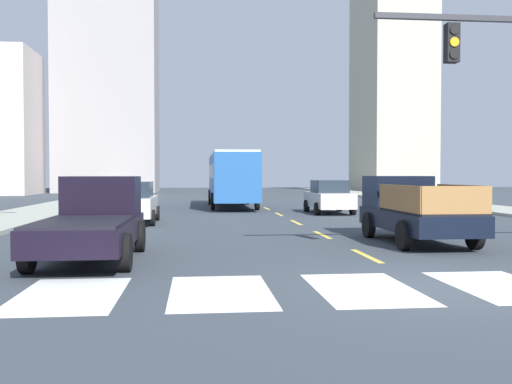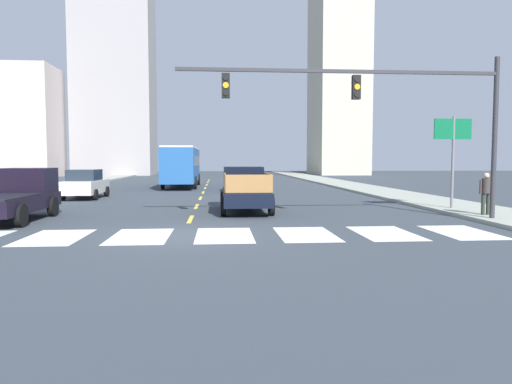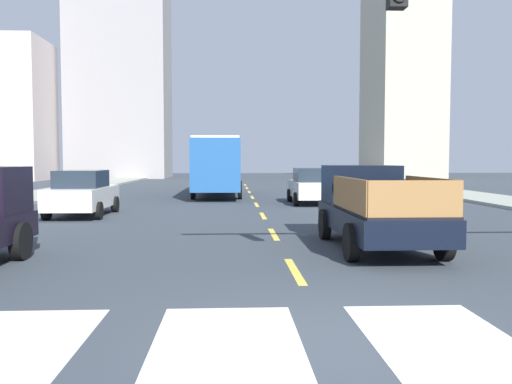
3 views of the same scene
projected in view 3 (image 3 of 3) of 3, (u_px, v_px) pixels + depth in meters
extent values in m
plane|color=#343C43|center=(336.00, 343.00, 6.11)|extent=(160.00, 160.00, 0.00)
cube|color=silver|center=(2.00, 348.00, 5.93)|extent=(1.72, 3.00, 0.01)
cube|color=silver|center=(227.00, 345.00, 6.05)|extent=(1.72, 3.00, 0.01)
cube|color=silver|center=(444.00, 341.00, 6.17)|extent=(1.72, 3.00, 0.01)
cube|color=#E2C345|center=(295.00, 271.00, 10.09)|extent=(0.16, 2.40, 0.01)
cube|color=#E2C345|center=(274.00, 234.00, 15.08)|extent=(0.16, 2.40, 0.01)
cube|color=#E2C345|center=(263.00, 216.00, 20.07)|extent=(0.16, 2.40, 0.01)
cube|color=#E2C345|center=(257.00, 205.00, 25.05)|extent=(0.16, 2.40, 0.01)
cube|color=#E2C345|center=(252.00, 197.00, 30.04)|extent=(0.16, 2.40, 0.01)
cube|color=#E2C345|center=(249.00, 192.00, 35.02)|extent=(0.16, 2.40, 0.01)
cube|color=#E2C345|center=(247.00, 188.00, 40.01)|extent=(0.16, 2.40, 0.01)
cube|color=#E2C345|center=(245.00, 185.00, 44.99)|extent=(0.16, 2.40, 0.01)
cube|color=black|center=(377.00, 220.00, 12.60)|extent=(1.96, 5.20, 0.56)
cube|color=black|center=(360.00, 184.00, 14.25)|extent=(1.84, 1.60, 1.00)
cube|color=#19232D|center=(357.00, 177.00, 14.67)|extent=(1.72, 0.08, 0.56)
cube|color=black|center=(390.00, 211.00, 11.63)|extent=(1.84, 3.30, 0.06)
cylinder|color=black|center=(325.00, 224.00, 14.12)|extent=(0.22, 0.80, 0.80)
cylinder|color=black|center=(397.00, 224.00, 14.22)|extent=(0.22, 0.80, 0.80)
cylinder|color=black|center=(351.00, 242.00, 11.01)|extent=(0.22, 0.80, 0.80)
cylinder|color=black|center=(444.00, 242.00, 11.10)|extent=(0.22, 0.80, 0.80)
cube|color=olive|center=(349.00, 194.00, 11.57)|extent=(0.06, 3.17, 0.70)
cube|color=olive|center=(430.00, 193.00, 11.65)|extent=(0.06, 3.17, 0.70)
cube|color=olive|center=(415.00, 199.00, 10.03)|extent=(1.80, 0.06, 0.70)
cylinder|color=black|center=(21.00, 241.00, 11.17)|extent=(0.22, 0.80, 0.80)
cube|color=#215496|center=(218.00, 164.00, 31.39)|extent=(2.50, 10.80, 2.70)
cube|color=#19232D|center=(218.00, 158.00, 31.37)|extent=(2.52, 9.94, 0.80)
cube|color=silver|center=(218.00, 140.00, 31.30)|extent=(2.40, 10.37, 0.12)
cylinder|color=black|center=(200.00, 185.00, 34.75)|extent=(0.22, 1.00, 1.00)
cylinder|color=black|center=(238.00, 185.00, 34.87)|extent=(0.22, 1.00, 1.00)
cylinder|color=black|center=(193.00, 190.00, 28.45)|extent=(0.22, 1.00, 1.00)
cylinder|color=black|center=(240.00, 190.00, 28.57)|extent=(0.22, 1.00, 1.00)
cube|color=silver|center=(83.00, 197.00, 20.04)|extent=(1.80, 4.40, 0.76)
cube|color=#1E2833|center=(81.00, 179.00, 19.84)|extent=(1.58, 2.11, 0.64)
cylinder|color=black|center=(70.00, 204.00, 21.38)|extent=(0.22, 0.64, 0.64)
cylinder|color=black|center=(115.00, 204.00, 21.46)|extent=(0.22, 0.64, 0.64)
cylinder|color=black|center=(46.00, 211.00, 18.66)|extent=(0.22, 0.64, 0.64)
cylinder|color=black|center=(98.00, 211.00, 18.74)|extent=(0.22, 0.64, 0.64)
cube|color=silver|center=(311.00, 189.00, 25.62)|extent=(1.80, 4.40, 0.76)
cube|color=#1E2833|center=(312.00, 175.00, 25.43)|extent=(1.58, 2.11, 0.64)
cylinder|color=black|center=(290.00, 195.00, 26.96)|extent=(0.22, 0.64, 0.64)
cylinder|color=black|center=(325.00, 195.00, 27.05)|extent=(0.22, 0.64, 0.64)
cylinder|color=black|center=(296.00, 199.00, 24.24)|extent=(0.22, 0.64, 0.64)
cylinder|color=black|center=(335.00, 199.00, 24.33)|extent=(0.22, 0.64, 0.64)
cube|color=#B1AE97|center=(402.00, 51.00, 64.68)|extent=(7.40, 11.79, 30.67)
cube|color=gray|center=(120.00, 62.00, 62.64)|extent=(11.13, 8.60, 27.25)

